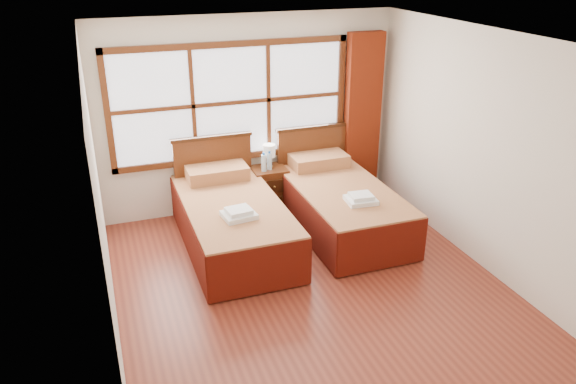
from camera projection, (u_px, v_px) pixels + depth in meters
name	position (u px, v px, depth m)	size (l,w,h in m)	color
floor	(311.00, 287.00, 6.02)	(4.50, 4.50, 0.00)	maroon
ceiling	(316.00, 39.00, 4.97)	(4.50, 4.50, 0.00)	white
wall_back	(250.00, 115.00, 7.43)	(4.00, 4.00, 0.00)	silver
wall_left	(100.00, 204.00, 4.88)	(4.50, 4.50, 0.00)	silver
wall_right	(483.00, 152.00, 6.11)	(4.50, 4.50, 0.00)	silver
window	(231.00, 103.00, 7.24)	(3.16, 0.06, 1.56)	white
curtain	(362.00, 116.00, 7.86)	(0.50, 0.16, 2.30)	maroon
bed_left	(232.00, 220.00, 6.74)	(1.13, 2.20, 1.11)	#391C0C
bed_right	(339.00, 203.00, 7.18)	(1.12, 2.17, 1.09)	#391C0C
nightstand	(269.00, 189.00, 7.67)	(0.46, 0.45, 0.61)	#582A13
towels_left	(239.00, 214.00, 6.21)	(0.39, 0.35, 0.10)	white
towels_right	(361.00, 199.00, 6.60)	(0.37, 0.33, 0.10)	white
lamp	(269.00, 151.00, 7.49)	(0.16, 0.16, 0.32)	gold
bottle_near	(264.00, 163.00, 7.40)	(0.07, 0.07, 0.26)	silver
bottle_far	(269.00, 161.00, 7.47)	(0.07, 0.07, 0.26)	silver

